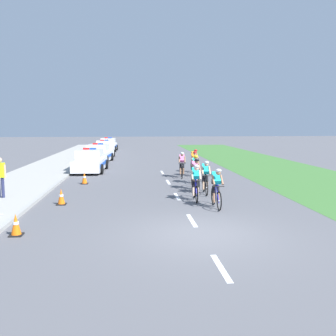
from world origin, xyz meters
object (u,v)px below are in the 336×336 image
object	(u,v)px
cyclist_fifth	(195,169)
spectator_closest	(0,175)
police_car_nearest	(90,161)
cyclist_third	(205,177)
traffic_cone_near	(84,178)
police_car_second	(98,154)
cyclist_second	(196,182)
police_car_third	(104,149)
traffic_cone_mid	(61,197)
cyclist_fourth	(195,173)
police_car_furthest	(108,145)
traffic_cone_far	(16,225)
cyclist_eighth	(194,160)
cyclist_lead	(216,187)
cyclist_seventh	(194,163)
cyclist_sixth	(182,164)

from	to	relation	value
cyclist_fifth	spectator_closest	distance (m)	9.46
cyclist_fifth	police_car_nearest	distance (m)	8.18
cyclist_third	traffic_cone_near	xyz separation A→B (m)	(-5.82, 3.31, -0.48)
cyclist_fifth	police_car_second	distance (m)	12.93
cyclist_second	police_car_third	size ratio (longest dim) A/B	0.38
cyclist_third	traffic_cone_mid	xyz separation A→B (m)	(-6.09, -1.66, -0.48)
cyclist_fourth	spectator_closest	distance (m)	8.64
police_car_furthest	cyclist_fifth	bearing A→B (deg)	-75.68
police_car_third	traffic_cone_far	xyz separation A→B (m)	(-0.53, -26.51, -0.37)
cyclist_third	cyclist_fourth	size ratio (longest dim) A/B	1.00
cyclist_second	cyclist_fifth	size ratio (longest dim) A/B	1.00
cyclist_fifth	traffic_cone_near	world-z (taller)	cyclist_fifth
cyclist_eighth	traffic_cone_near	distance (m)	7.69
cyclist_lead	cyclist_fourth	bearing A→B (deg)	91.99
cyclist_fifth	traffic_cone_far	xyz separation A→B (m)	(-6.65, -8.57, -0.48)
traffic_cone_mid	traffic_cone_far	xyz separation A→B (m)	(-0.52, -3.97, 0.00)
police_car_furthest	spectator_closest	distance (m)	27.62
cyclist_fourth	cyclist_seventh	bearing A→B (deg)	81.16
cyclist_third	spectator_closest	world-z (taller)	spectator_closest
cyclist_lead	police_car_third	world-z (taller)	police_car_third
cyclist_sixth	spectator_closest	world-z (taller)	spectator_closest
cyclist_fifth	police_car_furthest	distance (m)	24.73
cyclist_lead	cyclist_sixth	distance (m)	7.86
cyclist_fifth	police_car_third	size ratio (longest dim) A/B	0.38
cyclist_second	cyclist_eighth	size ratio (longest dim) A/B	1.00
cyclist_second	cyclist_fourth	world-z (taller)	same
police_car_nearest	cyclist_lead	bearing A→B (deg)	-61.91
cyclist_third	traffic_cone_mid	bearing A→B (deg)	-164.75
cyclist_second	spectator_closest	bearing A→B (deg)	174.12
police_car_nearest	spectator_closest	size ratio (longest dim) A/B	2.67
police_car_nearest	police_car_second	world-z (taller)	same
cyclist_eighth	police_car_nearest	bearing A→B (deg)	170.94
cyclist_third	police_car_furthest	bearing A→B (deg)	102.73
traffic_cone_near	police_car_nearest	bearing A→B (deg)	92.86
cyclist_seventh	spectator_closest	distance (m)	11.07
spectator_closest	cyclist_fifth	bearing A→B (deg)	21.87
police_car_nearest	police_car_third	world-z (taller)	same
cyclist_second	traffic_cone_near	bearing A→B (deg)	137.37
cyclist_sixth	cyclist_eighth	size ratio (longest dim) A/B	1.00
cyclist_seventh	police_car_second	distance (m)	10.87
police_car_second	spectator_closest	distance (m)	15.15
cyclist_fifth	spectator_closest	size ratio (longest dim) A/B	1.03
cyclist_lead	police_car_second	distance (m)	18.09
police_car_furthest	spectator_closest	world-z (taller)	spectator_closest
cyclist_sixth	police_car_furthest	world-z (taller)	police_car_furthest
cyclist_seventh	spectator_closest	xyz separation A→B (m)	(-9.16, -6.21, 0.30)
cyclist_eighth	traffic_cone_near	bearing A→B (deg)	-148.77
cyclist_eighth	police_car_second	xyz separation A→B (m)	(-6.81, 7.04, -0.11)
police_car_second	traffic_cone_near	size ratio (longest dim) A/B	7.10
cyclist_lead	cyclist_seventh	xyz separation A→B (m)	(0.57, 8.39, 0.00)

